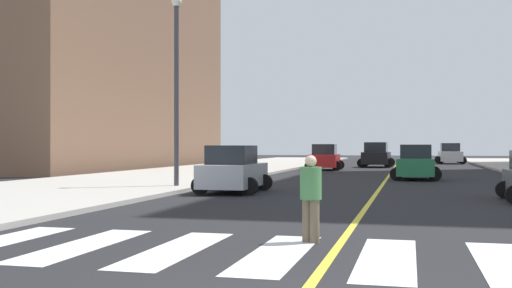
# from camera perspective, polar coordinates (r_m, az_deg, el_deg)

# --- Properties ---
(sidewalk_kerb_west) EXTENTS (10.00, 120.00, 0.15)m
(sidewalk_kerb_west) POSITION_cam_1_polar(r_m,az_deg,el_deg) (29.44, -13.20, -3.54)
(sidewalk_kerb_west) COLOR #B2ADA3
(sidewalk_kerb_west) RESTS_ON ground
(crosswalk_paint) EXTENTS (13.50, 4.00, 0.01)m
(crosswalk_paint) POSITION_cam_1_polar(r_m,az_deg,el_deg) (10.36, 6.96, -10.22)
(crosswalk_paint) COLOR silver
(crosswalk_paint) RESTS_ON ground
(lane_divider_paint) EXTENTS (0.16, 80.00, 0.01)m
(lane_divider_paint) POSITION_cam_1_polar(r_m,az_deg,el_deg) (46.18, 12.50, -2.40)
(lane_divider_paint) COLOR yellow
(lane_divider_paint) RESTS_ON ground
(low_rise_brick_west) EXTENTS (16.00, 32.00, 27.89)m
(low_rise_brick_west) POSITION_cam_1_polar(r_m,az_deg,el_deg) (55.66, -16.48, 12.44)
(low_rise_brick_west) COLOR brown
(low_rise_brick_west) RESTS_ON ground
(car_black_nearest) EXTENTS (3.01, 4.74, 2.10)m
(car_black_nearest) POSITION_cam_1_polar(r_m,az_deg,el_deg) (53.06, 11.04, -1.05)
(car_black_nearest) COLOR black
(car_black_nearest) RESTS_ON ground
(car_green_third) EXTENTS (2.68, 4.24, 1.87)m
(car_green_third) POSITION_cam_1_polar(r_m,az_deg,el_deg) (34.26, 14.55, -1.72)
(car_green_third) COLOR #236B42
(car_green_third) RESTS_ON ground
(car_white_fourth) EXTENTS (2.94, 4.66, 2.07)m
(car_white_fourth) POSITION_cam_1_polar(r_m,az_deg,el_deg) (64.86, 17.47, -0.89)
(car_white_fourth) COLOR silver
(car_white_fourth) RESTS_ON ground
(car_silver_fifth) EXTENTS (2.58, 4.10, 1.82)m
(car_silver_fifth) POSITION_cam_1_polar(r_m,az_deg,el_deg) (23.96, -2.13, -2.46)
(car_silver_fifth) COLOR #B7B7BC
(car_silver_fifth) RESTS_ON ground
(car_red_sixth) EXTENTS (2.77, 4.36, 1.93)m
(car_red_sixth) POSITION_cam_1_polar(r_m,az_deg,el_deg) (46.23, 6.37, -1.29)
(car_red_sixth) COLOR red
(car_red_sixth) RESTS_ON ground
(pedestrian_crossing) EXTENTS (0.40, 0.40, 1.64)m
(pedestrian_crossing) POSITION_cam_1_polar(r_m,az_deg,el_deg) (11.62, 5.08, -4.67)
(pedestrian_crossing) COLOR brown
(pedestrian_crossing) RESTS_ON ground
(street_lamp) EXTENTS (0.44, 0.44, 7.90)m
(street_lamp) POSITION_cam_1_polar(r_m,az_deg,el_deg) (26.09, -7.35, 6.37)
(street_lamp) COLOR #38383D
(street_lamp) RESTS_ON sidewalk_kerb_west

